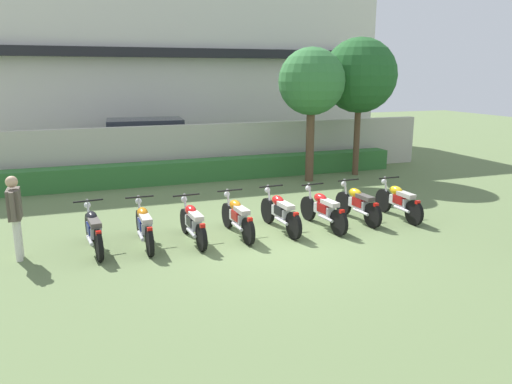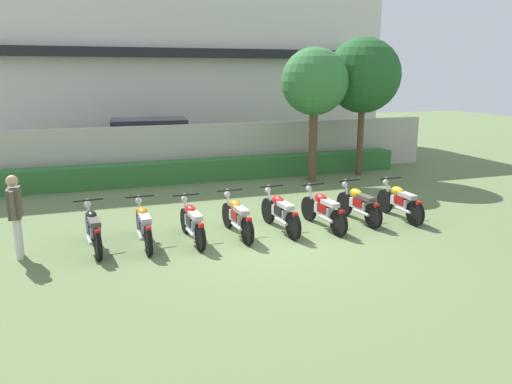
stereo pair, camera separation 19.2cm
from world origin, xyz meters
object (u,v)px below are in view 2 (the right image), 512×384
object	(u,v)px
motorcycle_in_row_5	(323,209)
motorcycle_in_row_7	(400,201)
inspector_person	(15,210)
parked_car	(154,144)
motorcycle_in_row_4	(280,212)
motorcycle_in_row_3	(237,216)
tree_near_inspector	(315,83)
motorcycle_in_row_2	(192,222)
motorcycle_in_row_1	(144,225)
motorcycle_in_row_6	(359,204)
tree_far_side	(363,76)
motorcycle_in_row_0	(93,229)

from	to	relation	value
motorcycle_in_row_5	motorcycle_in_row_7	world-z (taller)	motorcycle_in_row_7
inspector_person	parked_car	bearing A→B (deg)	65.78
motorcycle_in_row_7	motorcycle_in_row_4	bearing A→B (deg)	87.70
parked_car	motorcycle_in_row_3	distance (m)	8.54
tree_near_inspector	inspector_person	world-z (taller)	tree_near_inspector
motorcycle_in_row_2	motorcycle_in_row_4	world-z (taller)	motorcycle_in_row_4
motorcycle_in_row_4	inspector_person	distance (m)	5.48
motorcycle_in_row_1	motorcycle_in_row_5	world-z (taller)	same
motorcycle_in_row_1	motorcycle_in_row_6	size ratio (longest dim) A/B	1.05
motorcycle_in_row_3	motorcycle_in_row_6	distance (m)	3.10
motorcycle_in_row_5	tree_near_inspector	bearing A→B (deg)	-27.78
tree_far_side	motorcycle_in_row_1	bearing A→B (deg)	-148.18
motorcycle_in_row_4	motorcycle_in_row_6	xyz separation A→B (m)	(2.07, 0.06, -0.00)
motorcycle_in_row_3	motorcycle_in_row_6	bearing A→B (deg)	-91.67
motorcycle_in_row_2	tree_far_side	bearing A→B (deg)	-57.03
tree_near_inspector	tree_far_side	world-z (taller)	tree_far_side
motorcycle_in_row_2	motorcycle_in_row_7	distance (m)	5.20
motorcycle_in_row_5	inspector_person	bearing A→B (deg)	82.90
parked_car	motorcycle_in_row_7	size ratio (longest dim) A/B	2.52
motorcycle_in_row_2	inspector_person	xyz separation A→B (m)	(-3.40, 0.14, 0.54)
motorcycle_in_row_0	motorcycle_in_row_1	bearing A→B (deg)	-97.09
motorcycle_in_row_6	motorcycle_in_row_7	xyz separation A→B (m)	(1.08, -0.14, 0.00)
motorcycle_in_row_1	motorcycle_in_row_4	world-z (taller)	motorcycle_in_row_4
motorcycle_in_row_2	motorcycle_in_row_4	bearing A→B (deg)	-91.21
tree_near_inspector	motorcycle_in_row_2	distance (m)	7.47
motorcycle_in_row_0	motorcycle_in_row_6	world-z (taller)	motorcycle_in_row_0
motorcycle_in_row_5	inspector_person	xyz separation A→B (m)	(-6.49, 0.21, 0.53)
tree_far_side	motorcycle_in_row_0	size ratio (longest dim) A/B	2.55
tree_near_inspector	motorcycle_in_row_1	xyz separation A→B (m)	(-6.07, -4.63, -2.78)
tree_near_inspector	motorcycle_in_row_2	world-z (taller)	tree_near_inspector
tree_far_side	motorcycle_in_row_7	distance (m)	6.22
tree_far_side	motorcycle_in_row_3	bearing A→B (deg)	-140.10
motorcycle_in_row_0	motorcycle_in_row_2	distance (m)	2.02
motorcycle_in_row_1	motorcycle_in_row_7	bearing A→B (deg)	-92.13
tree_far_side	motorcycle_in_row_1	size ratio (longest dim) A/B	2.48
motorcycle_in_row_1	motorcycle_in_row_3	xyz separation A→B (m)	(2.03, -0.04, -0.00)
motorcycle_in_row_0	motorcycle_in_row_6	size ratio (longest dim) A/B	1.03
motorcycle_in_row_6	motorcycle_in_row_1	bearing A→B (deg)	85.90
parked_car	motorcycle_in_row_4	size ratio (longest dim) A/B	2.40
motorcycle_in_row_2	motorcycle_in_row_7	bearing A→B (deg)	-93.09
tree_near_inspector	motorcycle_in_row_5	world-z (taller)	tree_near_inspector
parked_car	motorcycle_in_row_7	xyz separation A→B (m)	(4.82, -8.57, -0.49)
motorcycle_in_row_7	motorcycle_in_row_3	bearing A→B (deg)	88.15
tree_near_inspector	motorcycle_in_row_7	size ratio (longest dim) A/B	2.37
parked_car	motorcycle_in_row_6	distance (m)	9.24
motorcycle_in_row_4	motorcycle_in_row_6	world-z (taller)	motorcycle_in_row_4
motorcycle_in_row_2	motorcycle_in_row_5	bearing A→B (deg)	-94.04
tree_near_inspector	tree_far_side	bearing A→B (deg)	10.80
tree_far_side	inspector_person	size ratio (longest dim) A/B	2.85
motorcycle_in_row_6	motorcycle_in_row_7	distance (m)	1.09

